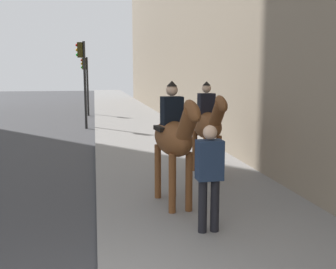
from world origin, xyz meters
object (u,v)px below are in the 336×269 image
object	(u,v)px
traffic_light_near_curb	(83,71)
traffic_light_far_curb	(86,77)
mounted_horse_far	(208,124)
pedestrian_greeting	(209,172)
mounted_horse_near	(174,137)

from	to	relation	value
traffic_light_near_curb	traffic_light_far_curb	distance (m)	6.00
mounted_horse_far	pedestrian_greeting	bearing A→B (deg)	-18.06
mounted_horse_far	traffic_light_far_curb	size ratio (longest dim) A/B	0.63
mounted_horse_far	traffic_light_far_curb	world-z (taller)	traffic_light_far_curb
mounted_horse_near	pedestrian_greeting	size ratio (longest dim) A/B	1.38
pedestrian_greeting	traffic_light_near_curb	world-z (taller)	traffic_light_near_curb
traffic_light_near_curb	pedestrian_greeting	bearing A→B (deg)	-170.46
mounted_horse_far	traffic_light_far_curb	distance (m)	16.23
traffic_light_near_curb	traffic_light_far_curb	xyz separation A→B (m)	(6.00, -0.01, -0.29)
pedestrian_greeting	mounted_horse_near	bearing A→B (deg)	11.09
pedestrian_greeting	traffic_light_near_curb	distance (m)	13.51
mounted_horse_far	traffic_light_far_curb	xyz separation A→B (m)	(15.88, 3.17, 1.05)
pedestrian_greeting	traffic_light_near_curb	size ratio (longest dim) A/B	0.41
mounted_horse_far	mounted_horse_near	bearing A→B (deg)	-33.81
mounted_horse_near	mounted_horse_far	world-z (taller)	mounted_horse_near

